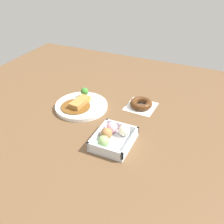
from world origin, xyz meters
name	(u,v)px	position (x,y,z in m)	size (l,w,h in m)	color
ground_plane	(87,120)	(0.00, 0.00, 0.00)	(1.60, 1.60, 0.00)	brown
curry_plate	(81,105)	(-0.08, -0.08, 0.01)	(0.25, 0.25, 0.07)	white
donut_box	(113,137)	(0.09, 0.16, 0.02)	(0.17, 0.14, 0.06)	silver
chocolate_ring_donut	(141,104)	(-0.20, 0.18, 0.02)	(0.14, 0.14, 0.03)	white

